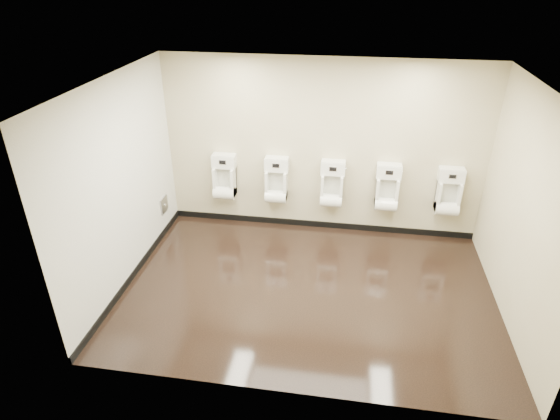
{
  "coord_description": "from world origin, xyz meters",
  "views": [
    {
      "loc": [
        0.42,
        -5.13,
        4.02
      ],
      "look_at": [
        -0.47,
        0.55,
        0.91
      ],
      "focal_mm": 30.0,
      "sensor_mm": 36.0,
      "label": 1
    }
  ],
  "objects_px": {
    "urinal_2": "(332,187)",
    "urinal_0": "(224,180)",
    "urinal_1": "(276,183)",
    "urinal_4": "(448,195)",
    "urinal_3": "(387,191)",
    "access_panel": "(164,205)"
  },
  "relations": [
    {
      "from": "urinal_2",
      "to": "urinal_0",
      "type": "bearing_deg",
      "value": 180.0
    },
    {
      "from": "urinal_1",
      "to": "urinal_4",
      "type": "bearing_deg",
      "value": 0.0
    },
    {
      "from": "urinal_0",
      "to": "urinal_4",
      "type": "xyz_separation_m",
      "value": [
        3.54,
        0.0,
        0.0
      ]
    },
    {
      "from": "urinal_4",
      "to": "urinal_3",
      "type": "bearing_deg",
      "value": 180.0
    },
    {
      "from": "urinal_0",
      "to": "urinal_3",
      "type": "relative_size",
      "value": 1.0
    },
    {
      "from": "urinal_2",
      "to": "urinal_3",
      "type": "height_order",
      "value": "same"
    },
    {
      "from": "urinal_4",
      "to": "urinal_2",
      "type": "bearing_deg",
      "value": 180.0
    },
    {
      "from": "urinal_3",
      "to": "urinal_4",
      "type": "distance_m",
      "value": 0.93
    },
    {
      "from": "urinal_3",
      "to": "urinal_2",
      "type": "bearing_deg",
      "value": 180.0
    },
    {
      "from": "urinal_2",
      "to": "access_panel",
      "type": "bearing_deg",
      "value": -171.08
    },
    {
      "from": "urinal_2",
      "to": "urinal_4",
      "type": "bearing_deg",
      "value": 0.0
    },
    {
      "from": "access_panel",
      "to": "urinal_4",
      "type": "height_order",
      "value": "urinal_4"
    },
    {
      "from": "access_panel",
      "to": "urinal_3",
      "type": "height_order",
      "value": "urinal_3"
    },
    {
      "from": "urinal_4",
      "to": "access_panel",
      "type": "bearing_deg",
      "value": -174.62
    },
    {
      "from": "access_panel",
      "to": "urinal_0",
      "type": "relative_size",
      "value": 0.34
    },
    {
      "from": "urinal_0",
      "to": "urinal_3",
      "type": "distance_m",
      "value": 2.62
    },
    {
      "from": "urinal_3",
      "to": "urinal_0",
      "type": "bearing_deg",
      "value": 180.0
    },
    {
      "from": "urinal_1",
      "to": "urinal_4",
      "type": "height_order",
      "value": "same"
    },
    {
      "from": "urinal_3",
      "to": "urinal_4",
      "type": "xyz_separation_m",
      "value": [
        0.93,
        0.0,
        0.0
      ]
    },
    {
      "from": "urinal_1",
      "to": "urinal_2",
      "type": "height_order",
      "value": "same"
    },
    {
      "from": "urinal_1",
      "to": "urinal_2",
      "type": "distance_m",
      "value": 0.89
    },
    {
      "from": "access_panel",
      "to": "urinal_0",
      "type": "distance_m",
      "value": 1.06
    }
  ]
}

